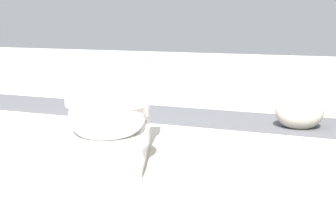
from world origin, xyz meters
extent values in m
plane|color=#B7B2A8|center=(0.00, 0.00, 0.00)|extent=(14.00, 14.00, 0.00)
cube|color=#4C4C51|center=(-1.10, 0.50, 0.01)|extent=(0.56, 8.00, 0.01)
cube|color=white|center=(0.00, 0.27, 0.09)|extent=(0.68, 0.52, 0.17)
ellipsoid|color=white|center=(0.10, 0.30, 0.26)|extent=(0.54, 0.49, 0.28)
cylinder|color=white|center=(0.10, 0.30, 0.32)|extent=(0.50, 0.50, 0.03)
cube|color=white|center=(-0.19, 0.20, 0.32)|extent=(0.28, 0.38, 0.30)
cube|color=white|center=(-0.19, 0.20, 0.49)|extent=(0.31, 0.41, 0.04)
cylinder|color=silver|center=(-0.22, 0.28, 0.51)|extent=(0.02, 0.02, 0.01)
ellipsoid|color=#ADA899|center=(-1.00, 1.07, 0.12)|extent=(0.29, 0.34, 0.23)
camera|label=1|loc=(1.99, 1.34, 0.70)|focal=50.00mm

